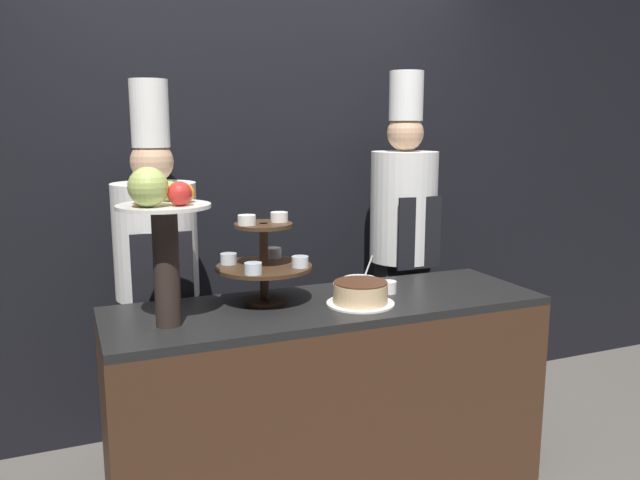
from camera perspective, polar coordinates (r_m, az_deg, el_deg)
The scene contains 9 objects.
wall_back at distance 3.38m, azimuth -5.09°, elevation 6.80°, with size 10.00×0.06×2.80m.
buffet_counter at distance 2.81m, azimuth 0.81°, elevation -14.30°, with size 1.86×0.60×0.87m.
tiered_stand at distance 2.61m, azimuth -5.15°, elevation -1.72°, with size 0.40×0.40×0.38m.
fruit_pedestal at distance 2.31m, azimuth -14.26°, elevation 1.52°, with size 0.34×0.34×0.60m.
cake_round at distance 2.61m, azimuth 3.72°, elevation -4.90°, with size 0.29×0.29×0.10m.
cup_white at distance 2.80m, azimuth 6.30°, elevation -4.31°, with size 0.07×0.07×0.05m.
serving_bowl_far at distance 2.88m, azimuth 3.64°, elevation -3.93°, with size 0.15×0.15×0.15m.
chef_left at distance 2.95m, azimuth -14.66°, elevation -2.75°, with size 0.37×0.37×1.81m.
chef_center_left at distance 3.35m, azimuth 7.60°, elevation 0.44°, with size 0.35×0.35×1.88m.
Camera 1 is at (-1.01, -2.04, 1.61)m, focal length 35.00 mm.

